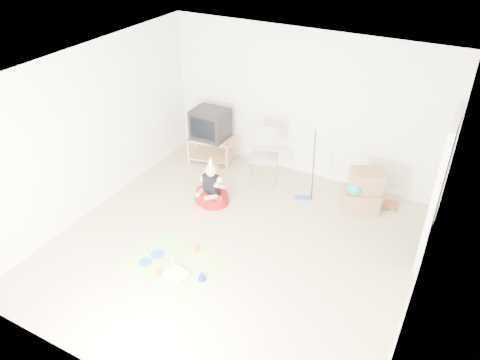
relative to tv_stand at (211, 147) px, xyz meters
The scene contains 16 objects.
ground 2.59m from the tv_stand, 51.64° to the right, with size 5.00×5.00×0.00m, color tan.
doorway_recess 4.22m from the tv_stand, 11.34° to the right, with size 0.02×0.90×2.05m, color black.
tv_stand is the anchor object (origin of this frame).
crt_tv 0.48m from the tv_stand, behind, with size 0.64×0.53×0.55m, color black.
folding_chair 1.27m from the tv_stand, 10.93° to the right, with size 0.59×0.58×1.05m.
cardboard_boxes 2.97m from the tv_stand, ahead, with size 0.68×0.63×0.70m.
floor_mop 2.06m from the tv_stand, 10.11° to the right, with size 0.30×0.36×1.16m.
book_pile 3.41m from the tv_stand, ahead, with size 0.22×0.27×0.06m.
seated_woman 1.38m from the tv_stand, 58.32° to the right, with size 0.68×0.68×0.85m.
party_mat 2.94m from the tv_stand, 69.31° to the right, with size 1.33×0.96×0.01m, color #EE3298.
birthday_cake 3.20m from the tv_stand, 67.17° to the right, with size 0.31×0.26×0.14m.
blue_plate_near 2.81m from the tv_stand, 74.71° to the right, with size 0.19×0.19×0.01m, color blue.
blue_plate_far 3.00m from the tv_stand, 76.75° to the right, with size 0.19×0.19×0.01m, color blue.
orange_cup_near 2.66m from the tv_stand, 63.52° to the right, with size 0.07×0.07×0.08m, color #D55317.
orange_cup_far 3.21m from the tv_stand, 71.77° to the right, with size 0.08×0.08×0.09m, color #D55317.
blue_party_hat 3.23m from the tv_stand, 60.93° to the right, with size 0.11×0.11×0.17m, color #1B1EC2.
Camera 1 is at (2.61, -4.61, 4.47)m, focal length 35.00 mm.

